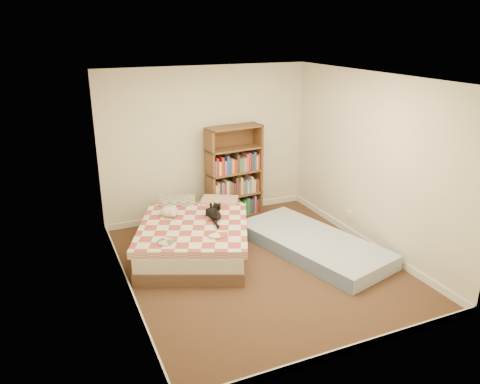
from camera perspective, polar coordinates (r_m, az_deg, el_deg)
name	(u,v)px	position (r m, az deg, el deg)	size (l,w,h in m)	color
room	(260,182)	(5.96, 2.48, 1.21)	(3.51, 4.01, 2.51)	#41271B
bed	(194,235)	(6.76, -5.62, -5.25)	(2.08, 2.40, 0.54)	brown
bookshelf	(234,184)	(7.85, -0.77, 0.97)	(0.97, 0.40, 1.56)	#51351C
floor_mattress	(313,244)	(6.87, 8.84, -6.28)	(1.03, 2.28, 0.21)	#6A84B1
black_cat	(213,213)	(6.71, -3.34, -2.54)	(0.37, 0.69, 0.15)	black
white_dog	(170,211)	(6.83, -8.51, -2.34)	(0.37, 0.37, 0.14)	white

